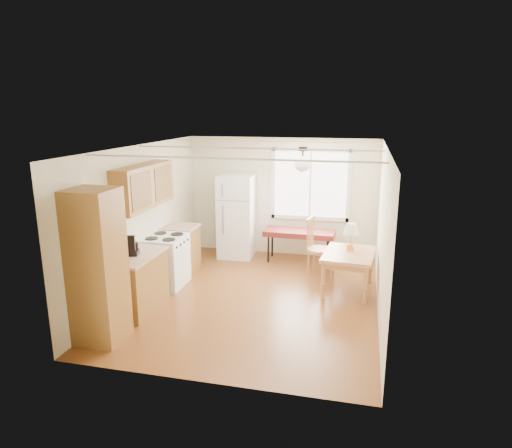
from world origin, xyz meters
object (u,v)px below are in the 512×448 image
(dining_table, at_px, (349,258))
(refrigerator, at_px, (236,216))
(bench, at_px, (299,234))
(chair, at_px, (315,242))

(dining_table, bearing_deg, refrigerator, 154.67)
(bench, xyz_separation_m, chair, (0.39, -0.66, 0.04))
(bench, xyz_separation_m, dining_table, (1.05, -1.35, -0.00))
(refrigerator, height_order, chair, refrigerator)
(refrigerator, xyz_separation_m, bench, (1.35, -0.07, -0.28))
(bench, distance_m, dining_table, 1.71)
(bench, relative_size, chair, 1.30)
(refrigerator, relative_size, dining_table, 1.48)
(refrigerator, relative_size, chair, 1.57)
(chair, bearing_deg, bench, 132.85)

